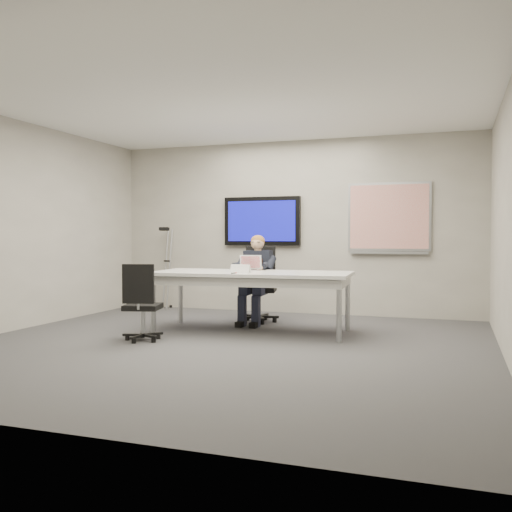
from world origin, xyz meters
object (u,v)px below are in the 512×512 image
(seated_person, at_px, (254,288))
(conference_table, at_px, (252,279))
(office_chair_far, at_px, (259,298))
(laptop, at_px, (249,267))
(office_chair_near, at_px, (142,317))

(seated_person, bearing_deg, conference_table, -77.06)
(office_chair_far, xyz_separation_m, seated_person, (0.01, -0.25, 0.17))
(office_chair_far, height_order, laptop, office_chair_far)
(office_chair_far, height_order, seated_person, seated_person)
(office_chair_far, distance_m, laptop, 0.84)
(office_chair_far, xyz_separation_m, office_chair_near, (-0.82, -1.94, -0.05))
(office_chair_far, distance_m, seated_person, 0.30)
(conference_table, bearing_deg, office_chair_far, 99.10)
(office_chair_near, bearing_deg, seated_person, -131.07)
(office_chair_near, xyz_separation_m, seated_person, (0.83, 1.69, 0.22))
(office_chair_near, xyz_separation_m, laptop, (0.90, 1.26, 0.55))
(office_chair_far, distance_m, office_chair_near, 2.10)
(office_chair_near, bearing_deg, office_chair_far, -127.88)
(conference_table, bearing_deg, office_chair_near, -137.94)
(office_chair_near, distance_m, laptop, 1.64)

